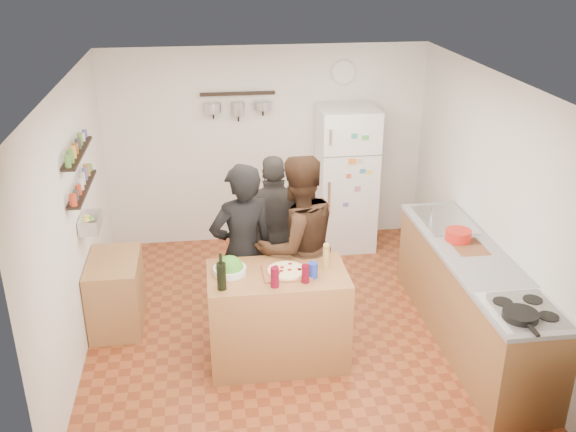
{
  "coord_description": "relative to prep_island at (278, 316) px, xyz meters",
  "views": [
    {
      "loc": [
        -0.78,
        -5.61,
        3.64
      ],
      "look_at": [
        0.0,
        0.1,
        1.15
      ],
      "focal_mm": 40.0,
      "sensor_mm": 36.0,
      "label": 1
    }
  ],
  "objects": [
    {
      "name": "room_shell",
      "position": [
        0.19,
        0.99,
        0.79
      ],
      "size": [
        4.2,
        4.2,
        4.2
      ],
      "color": "brown",
      "rests_on": "ground"
    },
    {
      "name": "prep_island",
      "position": [
        0.0,
        0.0,
        0.0
      ],
      "size": [
        1.25,
        0.72,
        0.91
      ],
      "primitive_type": "cube",
      "color": "#945C36",
      "rests_on": "floor"
    },
    {
      "name": "pizza_board",
      "position": [
        0.08,
        -0.02,
        0.47
      ],
      "size": [
        0.42,
        0.34,
        0.02
      ],
      "primitive_type": "cube",
      "color": "brown",
      "rests_on": "prep_island"
    },
    {
      "name": "pizza",
      "position": [
        0.08,
        -0.02,
        0.48
      ],
      "size": [
        0.34,
        0.34,
        0.02
      ],
      "primitive_type": "cylinder",
      "color": "beige",
      "rests_on": "pizza_board"
    },
    {
      "name": "salad_bowl",
      "position": [
        -0.42,
        0.05,
        0.48
      ],
      "size": [
        0.3,
        0.3,
        0.06
      ],
      "primitive_type": "cylinder",
      "color": "silver",
      "rests_on": "prep_island"
    },
    {
      "name": "wine_bottle",
      "position": [
        -0.5,
        -0.22,
        0.58
      ],
      "size": [
        0.08,
        0.08,
        0.24
      ],
      "primitive_type": "cylinder",
      "color": "black",
      "rests_on": "prep_island"
    },
    {
      "name": "wine_glass_near",
      "position": [
        -0.05,
        -0.24,
        0.55
      ],
      "size": [
        0.07,
        0.07,
        0.18
      ],
      "primitive_type": "cylinder",
      "color": "#560719",
      "rests_on": "prep_island"
    },
    {
      "name": "wine_glass_far",
      "position": [
        0.22,
        -0.2,
        0.54
      ],
      "size": [
        0.07,
        0.07,
        0.16
      ],
      "primitive_type": "cylinder",
      "color": "#520714",
      "rests_on": "prep_island"
    },
    {
      "name": "pepper_mill",
      "position": [
        0.45,
        0.05,
        0.55
      ],
      "size": [
        0.06,
        0.06,
        0.19
      ],
      "primitive_type": "cylinder",
      "color": "#A28344",
      "rests_on": "prep_island"
    },
    {
      "name": "salt_canister",
      "position": [
        0.3,
        -0.12,
        0.53
      ],
      "size": [
        0.09,
        0.09,
        0.14
      ],
      "primitive_type": "cylinder",
      "color": "navy",
      "rests_on": "prep_island"
    },
    {
      "name": "person_left",
      "position": [
        -0.28,
        0.5,
        0.44
      ],
      "size": [
        0.75,
        0.6,
        1.78
      ],
      "primitive_type": "imported",
      "rotation": [
        0.0,
        0.0,
        3.45
      ],
      "color": "black",
      "rests_on": "floor"
    },
    {
      "name": "person_center",
      "position": [
        0.25,
        0.51,
        0.46
      ],
      "size": [
        1.08,
        0.97,
        1.83
      ],
      "primitive_type": "imported",
      "rotation": [
        0.0,
        0.0,
        3.51
      ],
      "color": "black",
      "rests_on": "floor"
    },
    {
      "name": "person_back",
      "position": [
        0.11,
        1.04,
        0.38
      ],
      "size": [
        0.98,
        0.43,
        1.66
      ],
      "primitive_type": "imported",
      "rotation": [
        0.0,
        0.0,
        3.12
      ],
      "color": "#292725",
      "rests_on": "floor"
    },
    {
      "name": "counter_run",
      "position": [
        1.89,
        0.05,
        -0.01
      ],
      "size": [
        0.63,
        2.63,
        0.9
      ],
      "primitive_type": "cube",
      "color": "#9E7042",
      "rests_on": "floor"
    },
    {
      "name": "stove_top",
      "position": [
        1.89,
        -0.9,
        0.46
      ],
      "size": [
        0.6,
        0.62,
        0.02
      ],
      "primitive_type": "cube",
      "color": "white",
      "rests_on": "counter_run"
    },
    {
      "name": "skillet",
      "position": [
        1.79,
        -1.01,
        0.49
      ],
      "size": [
        0.28,
        0.28,
        0.05
      ],
      "primitive_type": "cylinder",
      "color": "black",
      "rests_on": "stove_top"
    },
    {
      "name": "sink",
      "position": [
        1.89,
        0.9,
        0.46
      ],
      "size": [
        0.5,
        0.8,
        0.03
      ],
      "primitive_type": "cube",
      "color": "silver",
      "rests_on": "counter_run"
    },
    {
      "name": "cutting_board",
      "position": [
        1.89,
        0.25,
        0.46
      ],
      "size": [
        0.3,
        0.4,
        0.02
      ],
      "primitive_type": "cube",
      "color": "brown",
      "rests_on": "counter_run"
    },
    {
      "name": "red_bowl",
      "position": [
        1.84,
        0.42,
        0.52
      ],
      "size": [
        0.25,
        0.25,
        0.11
      ],
      "primitive_type": "cylinder",
      "color": "red",
      "rests_on": "counter_run"
    },
    {
      "name": "fridge",
      "position": [
        1.14,
        2.35,
        0.45
      ],
      "size": [
        0.7,
        0.68,
        1.8
      ],
      "primitive_type": "cube",
      "color": "white",
      "rests_on": "floor"
    },
    {
      "name": "wall_clock",
      "position": [
        1.14,
        2.68,
        1.69
      ],
      "size": [
        0.3,
        0.03,
        0.3
      ],
      "primitive_type": "cylinder",
      "rotation": [
        1.57,
        0.0,
        0.0
      ],
      "color": "silver",
      "rests_on": "back_wall"
    },
    {
      "name": "spice_shelf_lower",
      "position": [
        -1.74,
        0.8,
        1.04
      ],
      "size": [
        0.12,
        1.0,
        0.02
      ],
      "primitive_type": "cube",
      "color": "black",
      "rests_on": "left_wall"
    },
    {
      "name": "spice_shelf_upper",
      "position": [
        -1.74,
        0.8,
        1.4
      ],
      "size": [
        0.12,
        1.0,
        0.02
      ],
      "primitive_type": "cube",
      "color": "black",
      "rests_on": "left_wall"
    },
    {
      "name": "produce_basket",
      "position": [
        -1.71,
        0.8,
        0.69
      ],
      "size": [
        0.18,
        0.35,
        0.14
      ],
      "primitive_type": "cube",
      "color": "silver",
      "rests_on": "left_wall"
    },
    {
      "name": "side_table",
      "position": [
        -1.55,
        0.8,
        -0.09
      ],
      "size": [
        0.5,
        0.8,
        0.73
      ],
      "primitive_type": "cube",
      "color": "#AD7548",
      "rests_on": "floor"
    },
    {
      "name": "pot_rack",
      "position": [
        -0.16,
        2.6,
        1.49
      ],
      "size": [
        0.9,
        0.04,
        0.04
      ],
      "primitive_type": "cube",
      "color": "black",
      "rests_on": "back_wall"
    }
  ]
}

